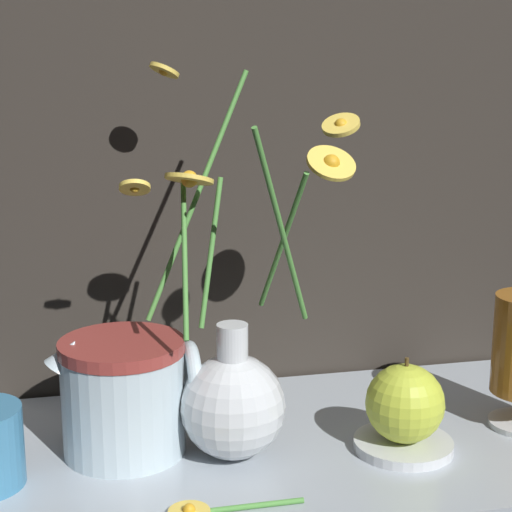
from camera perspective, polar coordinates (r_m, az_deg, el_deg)
The scene contains 7 objects.
ground_plane at distance 0.88m, azimuth 0.75°, elevation -13.04°, with size 6.00×6.00×0.00m, color black.
shelf at distance 0.88m, azimuth 0.75°, elevation -12.69°, with size 0.70×0.34×0.01m.
vase_with_flowers at distance 0.83m, azimuth -1.52°, elevation -9.06°, with size 0.23×0.21×0.37m.
ceramic_pitcher at distance 0.84m, azimuth -8.69°, elevation -8.86°, with size 0.15×0.12×0.12m.
saucer_plate at distance 0.87m, azimuth 9.78°, elevation -12.29°, with size 0.10×0.10×0.01m.
orange_fruit at distance 0.85m, azimuth 9.90°, elevation -9.65°, with size 0.08×0.08×0.09m.
loose_daisy at distance 0.75m, azimuth -3.39°, elevation -16.59°, with size 0.12×0.04×0.01m.
Camera 1 is at (-0.18, -0.77, 0.39)m, focal length 60.00 mm.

